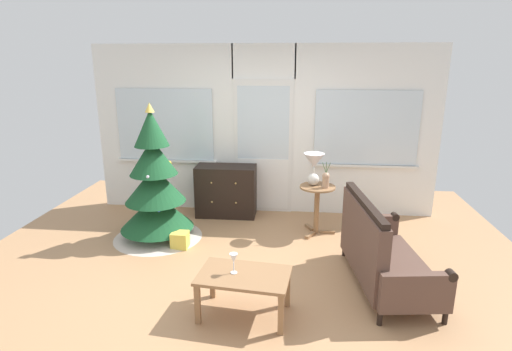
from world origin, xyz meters
The scene contains 11 objects.
ground_plane centered at (0.00, 0.00, 0.00)m, with size 6.76×6.76×0.00m, color #AD7F56.
back_wall_with_door centered at (0.00, 2.08, 1.28)m, with size 5.20×0.14×2.55m.
christmas_tree centered at (-1.32, 0.87, 0.64)m, with size 1.18×1.18×1.81m.
dresser_cabinet centered at (-0.54, 1.79, 0.39)m, with size 0.91×0.46×0.78m.
settee_sofa centered at (1.42, -0.07, 0.38)m, with size 0.89×1.57×0.96m.
side_table centered at (0.81, 1.24, 0.48)m, with size 0.50×0.48×0.68m.
table_lamp centered at (0.75, 1.28, 0.97)m, with size 0.28×0.28×0.44m.
flower_vase centered at (0.91, 1.18, 0.80)m, with size 0.11×0.10×0.35m.
coffee_table centered at (0.08, -0.74, 0.36)m, with size 0.89×0.60×0.42m.
wine_glass centered at (-0.02, -0.73, 0.56)m, with size 0.08×0.08×0.20m.
gift_box centered at (-0.93, 0.59, 0.10)m, with size 0.21×0.19×0.21m, color #D8C64C.
Camera 1 is at (0.55, -4.11, 2.33)m, focal length 28.89 mm.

